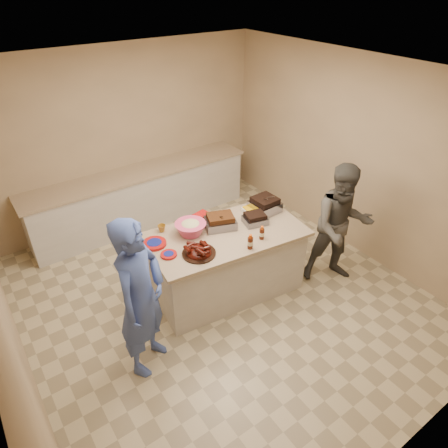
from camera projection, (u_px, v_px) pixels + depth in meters
room at (220, 296)px, 5.12m from camera, size 4.50×5.00×2.70m
back_counter at (142, 197)px, 6.38m from camera, size 3.60×0.64×0.90m
island at (226, 289)px, 5.23m from camera, size 1.98×1.21×0.89m
rib_platter at (199, 254)px, 4.40m from camera, size 0.50×0.50×0.15m
pulled_pork_tray at (220, 227)px, 4.85m from camera, size 0.43×0.38×0.11m
brisket_tray at (255, 223)px, 4.93m from camera, size 0.32×0.29×0.08m
roasting_pan at (264, 211)px, 5.17m from camera, size 0.34×0.34×0.13m
coleslaw_bowl at (191, 234)px, 4.73m from camera, size 0.41×0.41×0.25m
sausage_plate at (219, 224)px, 4.92m from camera, size 0.36×0.36×0.05m
mac_cheese_dish at (254, 212)px, 5.15m from camera, size 0.29×0.23×0.07m
bbq_bottle_a at (250, 248)px, 4.49m from camera, size 0.07×0.07×0.18m
bbq_bottle_b at (261, 239)px, 4.65m from camera, size 0.06×0.06×0.17m
mustard_bottle at (215, 228)px, 4.84m from camera, size 0.05×0.05×0.13m
sauce_bowl at (207, 226)px, 4.87m from camera, size 0.13×0.05×0.12m
plate_stack_large at (155, 245)px, 4.55m from camera, size 0.30×0.30×0.03m
plate_stack_small at (169, 255)px, 4.38m from camera, size 0.20×0.20×0.03m
plastic_cup at (162, 231)px, 4.77m from camera, size 0.10×0.10×0.09m
basket_stack at (202, 220)px, 4.98m from camera, size 0.21×0.18×0.09m
guest_blue at (150, 359)px, 4.30m from camera, size 1.56×1.82×0.43m
guest_gray at (331, 276)px, 5.45m from camera, size 1.51×1.82×0.62m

